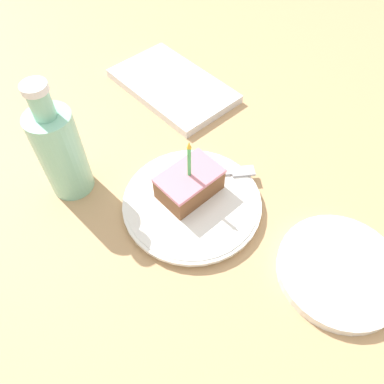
# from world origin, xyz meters

# --- Properties ---
(ground_plane) EXTENTS (2.40, 2.40, 0.04)m
(ground_plane) POSITION_xyz_m (0.00, 0.00, -0.02)
(ground_plane) COLOR tan
(ground_plane) RESTS_ON ground
(plate) EXTENTS (0.26, 0.26, 0.02)m
(plate) POSITION_xyz_m (0.03, -0.02, 0.01)
(plate) COLOR white
(plate) RESTS_ON ground_plane
(cake_slice) EXTENTS (0.07, 0.11, 0.13)m
(cake_slice) POSITION_xyz_m (0.05, -0.03, 0.05)
(cake_slice) COLOR brown
(cake_slice) RESTS_ON plate
(fork) EXTENTS (0.11, 0.14, 0.00)m
(fork) POSITION_xyz_m (0.04, -0.10, 0.02)
(fork) COLOR #B2B2B7
(fork) RESTS_ON plate
(bottle) EXTENTS (0.08, 0.08, 0.24)m
(bottle) POSITION_xyz_m (0.22, 0.12, 0.10)
(bottle) COLOR #8CD1B2
(bottle) RESTS_ON ground_plane
(side_plate) EXTENTS (0.21, 0.21, 0.02)m
(side_plate) POSITION_xyz_m (-0.23, -0.11, 0.01)
(side_plate) COLOR white
(side_plate) RESTS_ON ground_plane
(marble_board) EXTENTS (0.30, 0.18, 0.02)m
(marble_board) POSITION_xyz_m (0.32, -0.22, 0.01)
(marble_board) COLOR silver
(marble_board) RESTS_ON ground_plane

